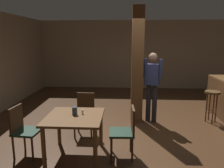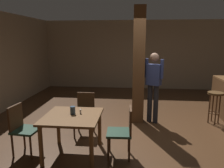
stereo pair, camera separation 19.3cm
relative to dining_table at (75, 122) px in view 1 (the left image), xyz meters
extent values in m
plane|color=#422816|center=(1.32, 1.17, -0.62)|extent=(10.80, 10.80, 0.00)
cube|color=gray|center=(1.32, 5.67, 0.78)|extent=(8.00, 0.10, 2.80)
cube|color=brown|center=(1.16, 1.77, 0.78)|extent=(0.28, 0.28, 2.80)
cube|color=brown|center=(0.00, 0.00, 0.10)|extent=(0.96, 0.96, 0.04)
cylinder|color=brown|center=(0.41, 0.41, -0.27)|extent=(0.07, 0.07, 0.70)
cylinder|color=brown|center=(-0.41, 0.41, -0.27)|extent=(0.07, 0.07, 0.70)
cylinder|color=brown|center=(0.41, -0.41, -0.27)|extent=(0.07, 0.07, 0.70)
cylinder|color=brown|center=(-0.41, -0.41, -0.27)|extent=(0.07, 0.07, 0.70)
cube|color=#1E3828|center=(-0.84, -0.04, -0.17)|extent=(0.46, 0.46, 0.04)
cube|color=#422816|center=(-1.03, -0.02, 0.05)|extent=(0.07, 0.38, 0.45)
cylinder|color=#422816|center=(-0.64, 0.12, -0.40)|extent=(0.04, 0.04, 0.43)
cylinder|color=#422816|center=(-0.68, -0.23, -0.40)|extent=(0.04, 0.04, 0.43)
cylinder|color=#422816|center=(-0.99, 0.15, -0.40)|extent=(0.04, 0.04, 0.43)
cylinder|color=#422816|center=(-1.03, -0.20, -0.40)|extent=(0.04, 0.04, 0.43)
cube|color=#1E3828|center=(0.81, 0.02, -0.17)|extent=(0.44, 0.44, 0.04)
cube|color=#422816|center=(1.01, 0.03, 0.05)|extent=(0.05, 0.38, 0.45)
cylinder|color=#422816|center=(0.65, -0.17, -0.40)|extent=(0.04, 0.04, 0.43)
cylinder|color=#422816|center=(0.63, 0.18, -0.40)|extent=(0.04, 0.04, 0.43)
cylinder|color=#422816|center=(1.00, -0.15, -0.40)|extent=(0.04, 0.04, 0.43)
cylinder|color=#422816|center=(0.98, 0.20, -0.40)|extent=(0.04, 0.04, 0.43)
cube|color=#1E3828|center=(0.01, 0.83, -0.17)|extent=(0.43, 0.43, 0.04)
cube|color=#422816|center=(0.01, 1.03, 0.05)|extent=(0.38, 0.04, 0.45)
cylinder|color=#422816|center=(0.18, 0.66, -0.40)|extent=(0.04, 0.04, 0.43)
cylinder|color=#422816|center=(-0.17, 0.66, -0.40)|extent=(0.04, 0.04, 0.43)
cylinder|color=#422816|center=(0.19, 1.01, -0.40)|extent=(0.04, 0.04, 0.43)
cylinder|color=#422816|center=(-0.16, 1.01, -0.40)|extent=(0.04, 0.04, 0.43)
cylinder|color=#33475B|center=(-0.01, 0.07, 0.19)|extent=(0.09, 0.09, 0.14)
cylinder|color=silver|center=(0.12, 0.10, 0.16)|extent=(0.03, 0.03, 0.08)
cube|color=navy|center=(1.53, 1.74, 0.58)|extent=(0.39, 0.33, 0.50)
sphere|color=#997056|center=(1.53, 1.74, 0.99)|extent=(0.28, 0.28, 0.21)
cylinder|color=#232328|center=(1.60, 1.71, -0.15)|extent=(0.16, 0.16, 0.95)
cylinder|color=#232328|center=(1.46, 1.78, -0.15)|extent=(0.16, 0.16, 0.95)
cylinder|color=navy|center=(1.70, 1.66, 0.73)|extent=(0.11, 0.11, 0.46)
cylinder|color=navy|center=(1.36, 1.83, 0.73)|extent=(0.11, 0.11, 0.46)
cylinder|color=#4C3319|center=(3.03, 1.83, 0.13)|extent=(0.37, 0.37, 0.05)
torus|color=#4C301C|center=(3.03, 1.83, -0.36)|extent=(0.26, 0.26, 0.02)
cylinder|color=#4C301C|center=(3.03, 1.95, -0.26)|extent=(0.03, 0.03, 0.73)
cylinder|color=#4C301C|center=(3.03, 1.71, -0.26)|extent=(0.03, 0.03, 0.73)
cylinder|color=#4C301C|center=(3.15, 1.83, -0.26)|extent=(0.03, 0.03, 0.73)
cylinder|color=#4C301C|center=(2.91, 1.83, -0.26)|extent=(0.03, 0.03, 0.73)
camera|label=1|loc=(0.85, -3.52, 1.41)|focal=35.00mm
camera|label=2|loc=(1.04, -3.50, 1.41)|focal=35.00mm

